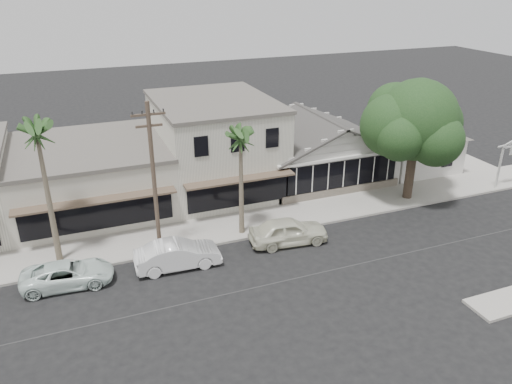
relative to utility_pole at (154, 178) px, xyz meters
name	(u,v)px	position (x,y,z in m)	size (l,w,h in m)	color
ground	(341,268)	(9.00, -5.20, -4.79)	(140.00, 140.00, 0.00)	black
sidewalk_north	(172,237)	(1.00, 1.55, -4.71)	(90.00, 3.50, 0.15)	#9E9991
corner_shop	(318,146)	(14.00, 7.27, -2.17)	(10.40, 8.60, 5.10)	silver
side_cottage	(410,150)	(22.20, 6.30, -3.29)	(6.00, 6.00, 3.00)	silver
row_building_near	(215,146)	(6.00, 8.30, -1.54)	(8.00, 10.00, 6.50)	silver
row_building_midnear	(90,177)	(-3.00, 8.30, -2.69)	(10.00, 10.00, 4.20)	beige
utility_pole	(154,178)	(0.00, 0.00, 0.00)	(1.80, 0.24, 9.00)	brown
car_0	(288,231)	(7.45, -1.56, -3.98)	(1.91, 4.74, 1.61)	silver
car_1	(178,255)	(0.65, -1.77, -4.01)	(1.64, 4.70, 1.55)	white
car_2	(68,274)	(-5.09, -1.37, -4.14)	(2.14, 4.64, 1.29)	white
shade_tree	(414,122)	(18.06, 1.37, 0.90)	(7.79, 7.04, 8.64)	#4A3C2D
palm_east	(241,138)	(5.22, 0.49, 1.48)	(2.71, 2.71, 7.32)	#726651
palm_mid	(37,134)	(-5.47, 1.22, 2.72)	(2.99, 2.99, 8.71)	#726651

